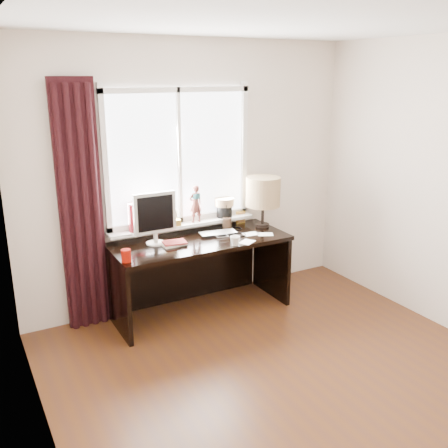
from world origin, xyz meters
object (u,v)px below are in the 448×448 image
laptop (218,233)px  red_cup (126,256)px  desk (196,260)px  monitor (155,215)px  mug (235,240)px  table_lamp (263,192)px

laptop → red_cup: (-1.02, -0.27, 0.04)m
laptop → red_cup: 1.06m
red_cup → desk: size_ratio=0.06×
monitor → red_cup: bearing=-141.5°
red_cup → monitor: monitor is taller
monitor → mug: bearing=-32.0°
laptop → red_cup: red_cup is taller
mug → desk: mug is taller
red_cup → table_lamp: size_ratio=0.21×
desk → table_lamp: table_lamp is taller
red_cup → desk: (0.80, 0.31, -0.30)m
mug → table_lamp: bearing=34.5°
monitor → table_lamp: size_ratio=0.94×
mug → table_lamp: (0.54, 0.37, 0.32)m
red_cup → table_lamp: table_lamp is taller
laptop → desk: 0.34m
table_lamp → mug: bearing=-145.5°
mug → desk: bearing=117.9°
monitor → table_lamp: table_lamp is taller
laptop → mug: 0.36m
table_lamp → desk: bearing=178.3°
red_cup → table_lamp: 1.61m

